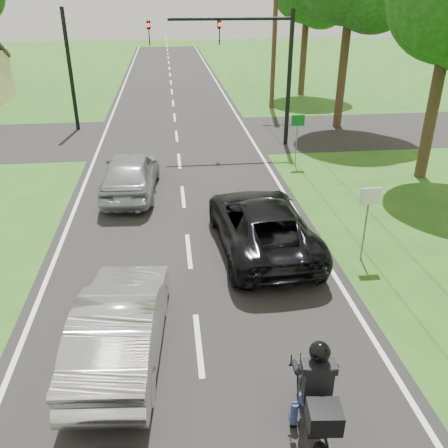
{
  "coord_description": "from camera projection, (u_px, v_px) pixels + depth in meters",
  "views": [
    {
      "loc": [
        -0.39,
        -7.8,
        6.65
      ],
      "look_at": [
        0.89,
        3.0,
        1.3
      ],
      "focal_mm": 38.0,
      "sensor_mm": 36.0,
      "label": 1
    }
  ],
  "objects": [
    {
      "name": "silver_suv",
      "position": [
        131.0,
        173.0,
        16.99
      ],
      "size": [
        2.12,
        4.67,
        1.55
      ],
      "primitive_type": "imported",
      "rotation": [
        0.0,
        0.0,
        3.08
      ],
      "color": "#ADB0B5",
      "rests_on": "road"
    },
    {
      "name": "traffic_signal",
      "position": [
        249.0,
        55.0,
        20.93
      ],
      "size": [
        6.38,
        0.44,
        6.0
      ],
      "color": "black",
      "rests_on": "ground"
    },
    {
      "name": "cross_road",
      "position": [
        177.0,
        136.0,
        24.18
      ],
      "size": [
        60.0,
        7.0,
        0.01
      ],
      "primitive_type": "cube",
      "color": "black",
      "rests_on": "ground"
    },
    {
      "name": "motorcycle_rider",
      "position": [
        315.0,
        408.0,
        7.39
      ],
      "size": [
        0.72,
        2.38,
        2.05
      ],
      "rotation": [
        0.0,
        0.0,
        -0.1
      ],
      "color": "black",
      "rests_on": "ground"
    },
    {
      "name": "dark_suv",
      "position": [
        261.0,
        224.0,
        13.38
      ],
      "size": [
        2.73,
        5.45,
        1.48
      ],
      "primitive_type": "imported",
      "rotation": [
        0.0,
        0.0,
        3.19
      ],
      "color": "black",
      "rests_on": "road"
    },
    {
      "name": "utility_pole_far",
      "position": [
        275.0,
        21.0,
        27.94
      ],
      "size": [
        1.6,
        0.28,
        10.0
      ],
      "color": "#503724",
      "rests_on": "ground"
    },
    {
      "name": "sign_white",
      "position": [
        368.0,
        207.0,
        12.38
      ],
      "size": [
        0.55,
        0.07,
        2.12
      ],
      "color": "slate",
      "rests_on": "ground"
    },
    {
      "name": "road",
      "position": [
        181.0,
        177.0,
        18.84
      ],
      "size": [
        8.0,
        100.0,
        0.01
      ],
      "primitive_type": "cube",
      "color": "black",
      "rests_on": "ground"
    },
    {
      "name": "signal_pole_far",
      "position": [
        70.0,
        71.0,
        24.09
      ],
      "size": [
        0.2,
        0.2,
        6.0
      ],
      "primitive_type": "cylinder",
      "color": "black",
      "rests_on": "ground"
    },
    {
      "name": "sign_green",
      "position": [
        297.0,
        128.0,
        19.53
      ],
      "size": [
        0.55,
        0.07,
        2.12
      ],
      "color": "slate",
      "rests_on": "ground"
    },
    {
      "name": "silver_sedan",
      "position": [
        121.0,
        324.0,
        9.37
      ],
      "size": [
        1.93,
        4.53,
        1.45
      ],
      "primitive_type": "imported",
      "rotation": [
        0.0,
        0.0,
        3.05
      ],
      "color": "silver",
      "rests_on": "road"
    },
    {
      "name": "ground",
      "position": [
        199.0,
        344.0,
        9.93
      ],
      "size": [
        140.0,
        140.0,
        0.0
      ],
      "primitive_type": "plane",
      "color": "#265718",
      "rests_on": "ground"
    }
  ]
}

